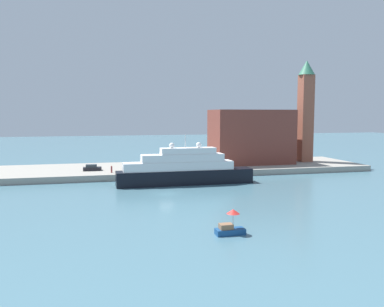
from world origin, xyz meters
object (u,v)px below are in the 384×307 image
Objects in this scene: small_motorboat at (230,226)px; mooring_bollard at (157,171)px; harbor_building at (251,137)px; parked_car at (92,168)px; large_yacht at (184,170)px; person_figure at (112,169)px; bell_tower at (306,108)px.

mooring_bollard is at bearing 92.63° from small_motorboat.
parked_car is (-40.57, -4.15, -6.41)m from harbor_building.
mooring_bollard is (-26.47, -10.74, -6.60)m from harbor_building.
small_motorboat is 0.86× the size of parked_car.
person_figure is at bearing 143.56° from large_yacht.
small_motorboat is 69.21m from bell_tower.
parked_car is 6.26m from person_figure.
large_yacht is at bearing 86.51° from small_motorboat.
parked_car is (-18.18, 14.96, -1.01)m from large_yacht.
person_figure is 10.10m from mooring_bollard.
bell_tower reaches higher than person_figure.
large_yacht is 34.61× the size of mooring_bollard.
person_figure is (-36.37, -8.79, -6.25)m from harbor_building.
large_yacht is at bearing -63.99° from mooring_bollard.
harbor_building is at bearing 22.09° from mooring_bollard.
person_figure is 2.03× the size of mooring_bollard.
large_yacht reaches higher than small_motorboat.
mooring_bollard is (-4.08, 8.36, -1.21)m from large_yacht.
mooring_bollard is at bearing -25.06° from parked_car.
harbor_building is 17.65m from bell_tower.
mooring_bollard is at bearing -157.91° from harbor_building.
small_motorboat is at bearing -114.52° from harbor_building.
mooring_bollard is (-1.97, 42.96, 0.80)m from small_motorboat.
parked_car is 5.09× the size of mooring_bollard.
small_motorboat is at bearing -87.37° from mooring_bollard.
large_yacht is 1.03× the size of bell_tower.
parked_car is 2.50× the size of person_figure.
small_motorboat is 0.17× the size of harbor_building.
parked_car is (-56.48, -4.59, -14.04)m from bell_tower.
large_yacht is at bearing -39.45° from parked_car.
small_motorboat is at bearing -72.03° from parked_car.
person_figure is at bearing -166.42° from harbor_building.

